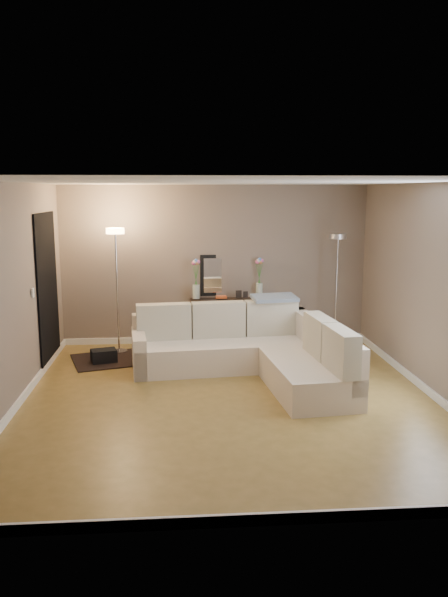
{
  "coord_description": "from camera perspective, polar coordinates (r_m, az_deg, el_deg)",
  "views": [
    {
      "loc": [
        -0.58,
        -6.73,
        2.5
      ],
      "look_at": [
        0.0,
        0.8,
        1.1
      ],
      "focal_mm": 35.0,
      "sensor_mm": 36.0,
      "label": 1
    }
  ],
  "objects": [
    {
      "name": "table_decor",
      "position": [
        9.49,
        0.4,
        0.24
      ],
      "size": [
        0.53,
        0.13,
        0.12
      ],
      "color": "orange",
      "rests_on": "console_table"
    },
    {
      "name": "switch_plate",
      "position": [
        7.92,
        -18.23,
        0.53
      ],
      "size": [
        0.02,
        0.08,
        0.12
      ],
      "primitive_type": "cube",
      "color": "white",
      "rests_on": "ground"
    },
    {
      "name": "sectional_sofa",
      "position": [
        8.03,
        2.9,
        -5.12
      ],
      "size": [
        2.82,
        2.56,
        0.91
      ],
      "color": "beige",
      "rests_on": "floor"
    },
    {
      "name": "flower_vase_left",
      "position": [
        9.42,
        -2.76,
        1.66
      ],
      "size": [
        0.14,
        0.12,
        0.65
      ],
      "color": "silver",
      "rests_on": "console_table"
    },
    {
      "name": "black_bag",
      "position": [
        8.81,
        -11.69,
        -5.66
      ],
      "size": [
        0.42,
        0.35,
        0.23
      ],
      "primitive_type": "cube",
      "rotation": [
        0.0,
        0.0,
        0.29
      ],
      "color": "black",
      "rests_on": "charcoal_rug"
    },
    {
      "name": "console_table",
      "position": [
        9.59,
        -0.05,
        -1.97
      ],
      "size": [
        1.26,
        0.42,
        0.76
      ],
      "color": "black",
      "rests_on": "floor"
    },
    {
      "name": "floor",
      "position": [
        7.2,
        0.5,
        -9.85
      ],
      "size": [
        5.0,
        5.5,
        0.01
      ],
      "primitive_type": "cube",
      "color": "olive",
      "rests_on": "ground"
    },
    {
      "name": "baseboard_back",
      "position": [
        9.79,
        -0.87,
        -3.99
      ],
      "size": [
        5.0,
        0.03,
        0.1
      ],
      "primitive_type": "cube",
      "color": "white",
      "rests_on": "ground"
    },
    {
      "name": "wall_left",
      "position": [
        7.1,
        -20.12,
        0.13
      ],
      "size": [
        0.02,
        5.5,
        2.6
      ],
      "primitive_type": "cube",
      "color": "#7C6C5F",
      "rests_on": "ground"
    },
    {
      "name": "leaning_mirror",
      "position": [
        9.63,
        0.24,
        2.32
      ],
      "size": [
        0.87,
        0.1,
        0.68
      ],
      "color": "black",
      "rests_on": "console_table"
    },
    {
      "name": "flower_vase_right",
      "position": [
        9.58,
        3.47,
        1.8
      ],
      "size": [
        0.14,
        0.12,
        0.65
      ],
      "color": "silver",
      "rests_on": "console_table"
    },
    {
      "name": "doorway",
      "position": [
        8.75,
        -16.89,
        0.84
      ],
      "size": [
        0.02,
        1.2,
        2.2
      ],
      "primitive_type": "cube",
      "color": "black",
      "rests_on": "ground"
    },
    {
      "name": "floor_lamp_lit",
      "position": [
        9.05,
        -10.51,
        3.19
      ],
      "size": [
        0.34,
        0.34,
        1.95
      ],
      "color": "silver",
      "rests_on": "floor"
    },
    {
      "name": "charcoal_rug",
      "position": [
        8.95,
        -10.45,
        -5.83
      ],
      "size": [
        1.49,
        1.27,
        0.02
      ],
      "primitive_type": "cube",
      "rotation": [
        0.0,
        0.0,
        0.29
      ],
      "color": "black",
      "rests_on": "floor"
    },
    {
      "name": "baseboard_front",
      "position": [
        4.72,
        3.54,
        -20.78
      ],
      "size": [
        5.0,
        0.03,
        0.1
      ],
      "primitive_type": "cube",
      "color": "white",
      "rests_on": "ground"
    },
    {
      "name": "floor_lamp_unlit",
      "position": [
        9.35,
        11.03,
        2.94
      ],
      "size": [
        0.3,
        0.3,
        1.84
      ],
      "color": "silver",
      "rests_on": "floor"
    },
    {
      "name": "baseboard_right",
      "position": [
        7.79,
        19.25,
        -8.44
      ],
      "size": [
        0.03,
        5.5,
        0.1
      ],
      "primitive_type": "cube",
      "color": "white",
      "rests_on": "ground"
    },
    {
      "name": "ceiling",
      "position": [
        6.75,
        0.53,
        11.4
      ],
      "size": [
        5.0,
        5.5,
        0.01
      ],
      "primitive_type": "cube",
      "color": "white",
      "rests_on": "ground"
    },
    {
      "name": "wall_back",
      "position": [
        9.58,
        -0.9,
        3.3
      ],
      "size": [
        5.0,
        0.02,
        2.6
      ],
      "primitive_type": "cube",
      "color": "#7C6C5F",
      "rests_on": "ground"
    },
    {
      "name": "wall_front",
      "position": [
        4.18,
        3.78,
        -6.16
      ],
      "size": [
        5.0,
        0.02,
        2.6
      ],
      "primitive_type": "cube",
      "color": "#7C6C5F",
      "rests_on": "ground"
    },
    {
      "name": "wall_right",
      "position": [
        7.5,
        20.0,
        0.66
      ],
      "size": [
        0.02,
        5.5,
        2.6
      ],
      "primitive_type": "cube",
      "color": "#7C6C5F",
      "rests_on": "ground"
    },
    {
      "name": "throw_blanket",
      "position": [
        8.61,
        4.96,
        0.07
      ],
      "size": [
        0.7,
        0.47,
        0.09
      ],
      "primitive_type": "cube",
      "rotation": [
        0.1,
        0.0,
        0.15
      ],
      "color": "gray",
      "rests_on": "sectional_sofa"
    },
    {
      "name": "baseboard_left",
      "position": [
        7.4,
        -19.31,
        -9.42
      ],
      "size": [
        0.03,
        5.5,
        0.1
      ],
      "primitive_type": "cube",
      "color": "white",
      "rests_on": "ground"
    }
  ]
}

